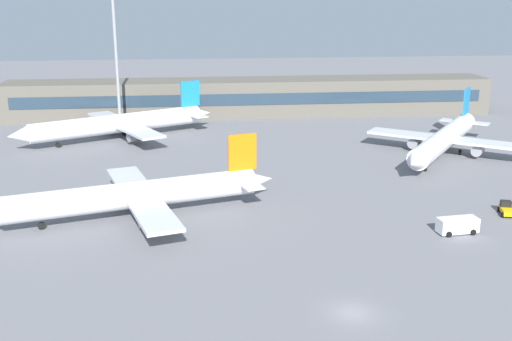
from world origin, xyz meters
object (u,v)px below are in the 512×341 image
(airplane_far, at_px, (118,124))
(service_van_white, at_px, (457,225))
(airplane_mid, at_px, (445,139))
(floodlight_tower_west, at_px, (116,55))
(baggage_tug_yellow, at_px, (506,209))
(airplane_near, at_px, (131,196))

(airplane_far, bearing_deg, service_van_white, -49.83)
(airplane_far, bearing_deg, airplane_mid, -17.79)
(floodlight_tower_west, bearing_deg, service_van_white, -52.84)
(airplane_mid, height_order, baggage_tug_yellow, airplane_mid)
(airplane_mid, distance_m, airplane_far, 66.23)
(baggage_tug_yellow, xyz_separation_m, floodlight_tower_west, (-59.19, 59.08, 16.31))
(airplane_near, relative_size, floodlight_tower_west, 1.37)
(airplane_far, distance_m, floodlight_tower_west, 15.39)
(airplane_mid, bearing_deg, service_van_white, -110.16)
(airplane_near, height_order, service_van_white, airplane_near)
(airplane_near, relative_size, airplane_far, 1.00)
(airplane_near, xyz_separation_m, baggage_tug_yellow, (51.98, -4.36, -2.37))
(airplane_far, bearing_deg, airplane_near, -81.68)
(airplane_mid, relative_size, service_van_white, 6.81)
(service_van_white, bearing_deg, airplane_far, 130.17)
(service_van_white, bearing_deg, airplane_near, 166.15)
(service_van_white, distance_m, floodlight_tower_west, 83.25)
(baggage_tug_yellow, bearing_deg, airplane_far, 138.50)
(airplane_mid, bearing_deg, airplane_near, -153.82)
(airplane_near, bearing_deg, airplane_far, 98.32)
(airplane_near, height_order, airplane_mid, airplane_mid)
(airplane_far, xyz_separation_m, floodlight_tower_west, (-0.23, 6.92, 13.74))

